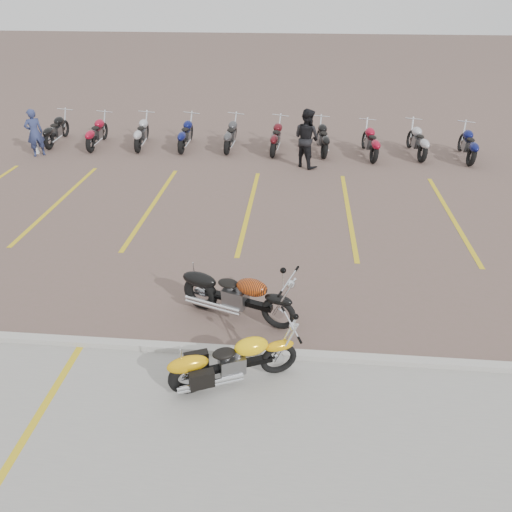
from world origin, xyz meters
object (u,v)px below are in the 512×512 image
Objects in this scene: yellow_cruiser at (231,362)px; person_b at (307,138)px; person_a at (34,133)px; flame_cruiser at (236,296)px; bollard at (34,140)px.

person_b is (1.11, 10.27, 0.53)m from yellow_cruiser.
person_a reaches higher than yellow_cruiser.
yellow_cruiser is 0.89× the size of flame_cruiser.
person_b reaches higher than bollard.
person_b reaches higher than yellow_cruiser.
person_b reaches higher than person_a.
yellow_cruiser is 13.41m from person_a.
bollard is at bearing 105.91° from yellow_cruiser.
flame_cruiser reaches higher than yellow_cruiser.
person_b is 1.90× the size of bollard.
person_a is (-8.27, 10.55, 0.39)m from yellow_cruiser.
yellow_cruiser is 10.35m from person_b.
yellow_cruiser is at bearing 87.60° from person_a.
bollard is (-8.33, 9.06, 0.03)m from flame_cruiser.
yellow_cruiser is 1.95× the size of bollard.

